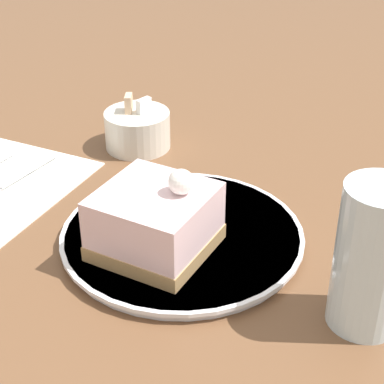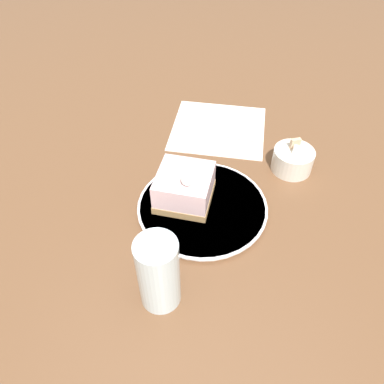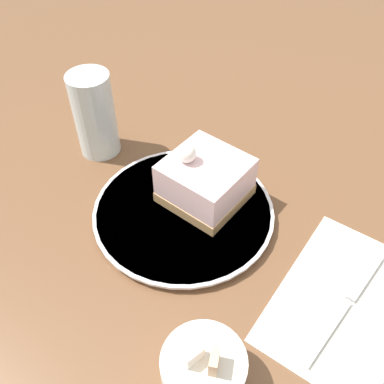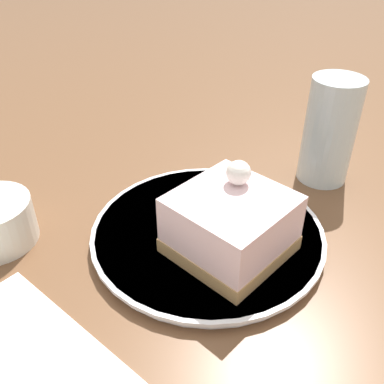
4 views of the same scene
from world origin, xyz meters
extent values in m
plane|color=brown|center=(0.00, 0.00, 0.00)|extent=(4.00, 4.00, 0.00)
cylinder|color=white|center=(0.01, 0.03, 0.01)|extent=(0.23, 0.23, 0.01)
cylinder|color=white|center=(0.01, 0.03, 0.01)|extent=(0.24, 0.24, 0.00)
cube|color=#AD8451|center=(0.00, -0.01, 0.02)|extent=(0.11, 0.11, 0.02)
cube|color=silver|center=(0.00, -0.01, 0.05)|extent=(0.11, 0.11, 0.05)
sphere|color=white|center=(0.02, 0.00, 0.09)|extent=(0.02, 0.02, 0.02)
cylinder|color=silver|center=(0.20, -0.03, 0.07)|extent=(0.06, 0.06, 0.13)
camera|label=1|loc=(0.20, -0.47, 0.37)|focal=60.00mm
camera|label=2|loc=(0.48, 0.03, 0.52)|focal=35.00mm
camera|label=3|loc=(-0.18, 0.35, 0.44)|focal=40.00mm
camera|label=4|loc=(-0.28, -0.15, 0.30)|focal=40.00mm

